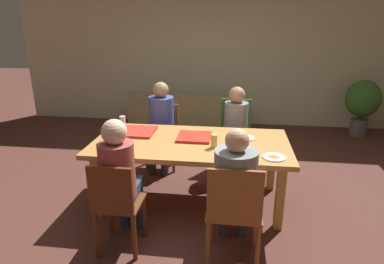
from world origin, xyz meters
name	(u,v)px	position (x,y,z in m)	size (l,w,h in m)	color
ground_plane	(191,201)	(0.00, 0.00, 0.00)	(20.00, 20.00, 0.00)	#572F27
back_wall	(213,48)	(0.00, 3.19, 1.49)	(7.66, 0.12, 2.97)	beige
dining_table	(191,148)	(0.00, 0.00, 0.66)	(2.13, 1.09, 0.74)	#BD8140
chair_0	(235,132)	(0.49, 1.00, 0.52)	(0.44, 0.45, 0.97)	#376139
person_0	(236,124)	(0.49, 0.85, 0.70)	(0.31, 0.48, 1.18)	#36393F
chair_1	(234,210)	(0.49, -0.98, 0.53)	(0.46, 0.40, 0.93)	#9B572B
person_1	(235,182)	(0.49, -0.83, 0.71)	(0.36, 0.54, 1.19)	#394041
chair_2	(117,204)	(-0.52, -0.96, 0.49)	(0.40, 0.40, 0.89)	#622F16
person_2	(120,173)	(-0.52, -0.82, 0.72)	(0.31, 0.51, 1.23)	#2C3849
chair_3	(163,133)	(-0.52, 0.97, 0.49)	(0.43, 0.38, 0.88)	brown
person_3	(161,119)	(-0.52, 0.84, 0.72)	(0.34, 0.49, 1.22)	#2F3348
pizza_box_0	(137,132)	(-0.67, 0.20, 0.75)	(0.41, 0.41, 0.03)	red
pizza_box_1	(194,137)	(0.02, 0.10, 0.75)	(0.37, 0.37, 0.03)	red
plate_0	(274,157)	(0.85, -0.35, 0.75)	(0.22, 0.22, 0.03)	white
plate_1	(244,137)	(0.58, 0.17, 0.75)	(0.24, 0.24, 0.03)	white
drinking_glass_0	(214,141)	(0.26, -0.15, 0.81)	(0.07, 0.07, 0.14)	#DCC865
drinking_glass_1	(123,121)	(-0.91, 0.42, 0.80)	(0.07, 0.07, 0.13)	silver
couch	(186,117)	(-0.42, 2.54, 0.27)	(2.04, 0.79, 0.76)	#887B52
potted_plant	(363,102)	(2.72, 2.70, 0.62)	(0.59, 0.59, 1.00)	#605C5F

